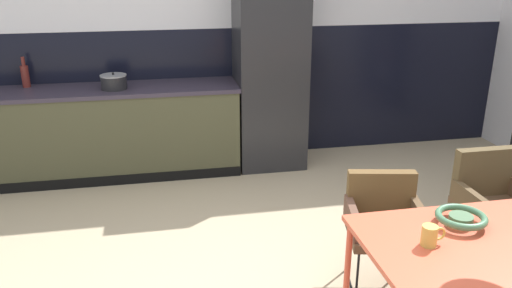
{
  "coord_description": "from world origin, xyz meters",
  "views": [
    {
      "loc": [
        -0.63,
        -2.68,
        2.11
      ],
      "look_at": [
        0.01,
        0.6,
        0.89
      ],
      "focal_mm": 35.97,
      "sensor_mm": 36.0,
      "label": 1
    }
  ],
  "objects_px": {
    "armchair_by_stool": "(491,193)",
    "mug_dark_espresso": "(430,236)",
    "armchair_near_window": "(384,215)",
    "fruit_bowl": "(461,218)",
    "refrigerator_column": "(270,74)",
    "cooking_pot": "(114,82)",
    "bottle_wine_green": "(25,75)"
  },
  "relations": [
    {
      "from": "armchair_near_window",
      "to": "cooking_pot",
      "type": "xyz_separation_m",
      "value": [
        -1.83,
        2.22,
        0.47
      ]
    },
    {
      "from": "armchair_by_stool",
      "to": "fruit_bowl",
      "type": "xyz_separation_m",
      "value": [
        -0.74,
        -0.74,
        0.27
      ]
    },
    {
      "from": "armchair_by_stool",
      "to": "bottle_wine_green",
      "type": "relative_size",
      "value": 2.73
    },
    {
      "from": "fruit_bowl",
      "to": "bottle_wine_green",
      "type": "xyz_separation_m",
      "value": [
        -2.83,
        3.07,
        0.24
      ]
    },
    {
      "from": "armchair_near_window",
      "to": "fruit_bowl",
      "type": "distance_m",
      "value": 0.68
    },
    {
      "from": "fruit_bowl",
      "to": "bottle_wine_green",
      "type": "height_order",
      "value": "bottle_wine_green"
    },
    {
      "from": "armchair_near_window",
      "to": "cooking_pot",
      "type": "height_order",
      "value": "cooking_pot"
    },
    {
      "from": "refrigerator_column",
      "to": "cooking_pot",
      "type": "xyz_separation_m",
      "value": [
        -1.56,
        -0.05,
        0.0
      ]
    },
    {
      "from": "armchair_near_window",
      "to": "bottle_wine_green",
      "type": "bearing_deg",
      "value": -30.98
    },
    {
      "from": "refrigerator_column",
      "to": "armchair_near_window",
      "type": "relative_size",
      "value": 2.56
    },
    {
      "from": "armchair_near_window",
      "to": "mug_dark_espresso",
      "type": "relative_size",
      "value": 5.95
    },
    {
      "from": "refrigerator_column",
      "to": "cooking_pot",
      "type": "relative_size",
      "value": 7.74
    },
    {
      "from": "armchair_by_stool",
      "to": "mug_dark_espresso",
      "type": "bearing_deg",
      "value": 42.0
    },
    {
      "from": "mug_dark_espresso",
      "to": "refrigerator_column",
      "type": "bearing_deg",
      "value": 92.88
    },
    {
      "from": "refrigerator_column",
      "to": "armchair_near_window",
      "type": "bearing_deg",
      "value": -83.11
    },
    {
      "from": "armchair_near_window",
      "to": "fruit_bowl",
      "type": "xyz_separation_m",
      "value": [
        0.15,
        -0.6,
        0.28
      ]
    },
    {
      "from": "armchair_by_stool",
      "to": "fruit_bowl",
      "type": "distance_m",
      "value": 1.08
    },
    {
      "from": "refrigerator_column",
      "to": "armchair_near_window",
      "type": "height_order",
      "value": "refrigerator_column"
    },
    {
      "from": "cooking_pot",
      "to": "mug_dark_espresso",
      "type": "bearing_deg",
      "value": -60.21
    },
    {
      "from": "armchair_near_window",
      "to": "refrigerator_column",
      "type": "bearing_deg",
      "value": -71.48
    },
    {
      "from": "refrigerator_column",
      "to": "fruit_bowl",
      "type": "xyz_separation_m",
      "value": [
        0.43,
        -2.88,
        -0.19
      ]
    },
    {
      "from": "mug_dark_espresso",
      "to": "cooking_pot",
      "type": "xyz_separation_m",
      "value": [
        -1.71,
        2.99,
        0.18
      ]
    },
    {
      "from": "armchair_near_window",
      "to": "bottle_wine_green",
      "type": "height_order",
      "value": "bottle_wine_green"
    },
    {
      "from": "refrigerator_column",
      "to": "armchair_by_stool",
      "type": "distance_m",
      "value": 2.47
    },
    {
      "from": "armchair_by_stool",
      "to": "cooking_pot",
      "type": "bearing_deg",
      "value": -37.32
    },
    {
      "from": "mug_dark_espresso",
      "to": "cooking_pot",
      "type": "height_order",
      "value": "cooking_pot"
    },
    {
      "from": "armchair_by_stool",
      "to": "mug_dark_espresso",
      "type": "distance_m",
      "value": 1.39
    },
    {
      "from": "armchair_by_stool",
      "to": "refrigerator_column",
      "type": "bearing_deg",
      "value": -61.32
    },
    {
      "from": "armchair_near_window",
      "to": "fruit_bowl",
      "type": "bearing_deg",
      "value": 115.65
    },
    {
      "from": "bottle_wine_green",
      "to": "cooking_pot",
      "type": "bearing_deg",
      "value": -16.09
    },
    {
      "from": "armchair_by_stool",
      "to": "fruit_bowl",
      "type": "bearing_deg",
      "value": 45.35
    },
    {
      "from": "refrigerator_column",
      "to": "cooking_pot",
      "type": "height_order",
      "value": "refrigerator_column"
    }
  ]
}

